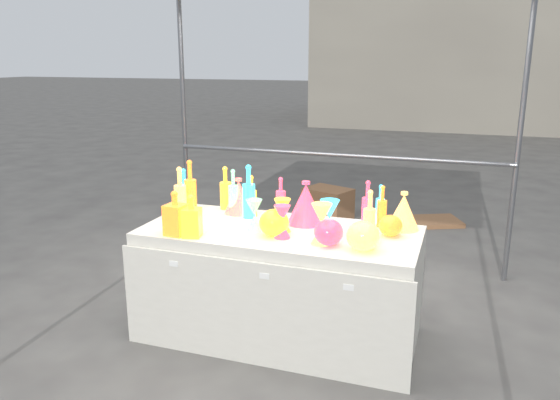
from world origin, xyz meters
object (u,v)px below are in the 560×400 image
(decanter_0, at_px, (192,216))
(lampshade_0, at_px, (239,196))
(display_table, at_px, (280,284))
(globe_0, at_px, (274,224))
(hourglass_0, at_px, (281,221))
(cardboard_box_closed, at_px, (328,204))
(bottle_0, at_px, (225,188))

(decanter_0, distance_m, lampshade_0, 0.60)
(display_table, relative_size, globe_0, 9.63)
(decanter_0, xyz_separation_m, hourglass_0, (0.52, 0.20, -0.04))
(cardboard_box_closed, height_order, hourglass_0, hourglass_0)
(hourglass_0, bearing_deg, decanter_0, -159.55)
(cardboard_box_closed, distance_m, lampshade_0, 2.58)
(display_table, xyz_separation_m, globe_0, (0.01, -0.12, 0.45))
(cardboard_box_closed, distance_m, decanter_0, 3.16)
(bottle_0, distance_m, hourglass_0, 0.76)
(bottle_0, bearing_deg, lampshade_0, -27.19)
(display_table, bearing_deg, hourglass_0, -64.98)
(cardboard_box_closed, relative_size, bottle_0, 1.59)
(globe_0, bearing_deg, hourglass_0, 20.69)
(cardboard_box_closed, height_order, globe_0, globe_0)
(hourglass_0, bearing_deg, lampshade_0, 139.19)
(bottle_0, distance_m, decanter_0, 0.67)
(bottle_0, bearing_deg, hourglass_0, -38.08)
(decanter_0, bearing_deg, display_table, 18.73)
(display_table, height_order, globe_0, globe_0)
(hourglass_0, distance_m, lampshade_0, 0.61)
(hourglass_0, relative_size, globe_0, 1.01)
(globe_0, bearing_deg, display_table, 92.76)
(display_table, distance_m, lampshade_0, 0.71)
(cardboard_box_closed, bearing_deg, decanter_0, -70.94)
(display_table, distance_m, cardboard_box_closed, 2.81)
(decanter_0, distance_m, globe_0, 0.52)
(bottle_0, xyz_separation_m, lampshade_0, (0.14, -0.07, -0.03))
(hourglass_0, bearing_deg, display_table, 115.02)
(lampshade_0, bearing_deg, hourglass_0, -23.04)
(cardboard_box_closed, xyz_separation_m, globe_0, (0.37, -2.90, 0.64))
(cardboard_box_closed, xyz_separation_m, hourglass_0, (0.41, -2.88, 0.66))
(cardboard_box_closed, relative_size, decanter_0, 1.87)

